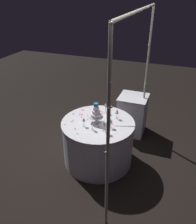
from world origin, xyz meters
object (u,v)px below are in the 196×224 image
wine_glass_2 (92,123)px  wine_glass_6 (104,123)px  main_table (98,142)px  cake_knife (126,126)px  side_table (132,114)px  wine_glass_4 (108,128)px  wine_glass_3 (84,120)px  wine_glass_0 (117,112)px  decorative_arch (134,77)px  wine_glass_1 (111,121)px  tiered_cake (96,113)px  wine_glass_5 (106,105)px

wine_glass_2 → wine_glass_6: (-0.03, 0.17, 0.01)m
main_table → cake_knife: size_ratio=4.03×
side_table → wine_glass_4: 1.40m
wine_glass_3 → wine_glass_4: (0.08, 0.40, -0.01)m
wine_glass_0 → wine_glass_2: wine_glass_0 is taller
decorative_arch → wine_glass_1: (0.08, -0.29, -0.69)m
side_table → wine_glass_6: (1.26, -0.17, 0.49)m
side_table → tiered_cake: tiered_cake is taller
wine_glass_3 → wine_glass_6: bearing=88.1°
main_table → wine_glass_5: bearing=178.3°
wine_glass_4 → cake_knife: 0.37m
wine_glass_0 → cake_knife: wine_glass_0 is taller
wine_glass_0 → wine_glass_4: size_ratio=1.23×
side_table → cake_knife: 1.10m
decorative_arch → side_table: decorative_arch is taller
main_table → side_table: (-1.07, 0.33, 0.01)m
tiered_cake → wine_glass_3: tiered_cake is taller
wine_glass_1 → wine_glass_6: 0.13m
decorative_arch → main_table: size_ratio=2.07×
wine_glass_4 → cake_knife: size_ratio=0.46×
main_table → wine_glass_3: bearing=-42.5°
wine_glass_1 → main_table: bearing=-108.7°
decorative_arch → wine_glass_0: decorative_arch is taller
wine_glass_4 → wine_glass_6: wine_glass_6 is taller
wine_glass_4 → wine_glass_5: 0.64m
main_table → wine_glass_3: wine_glass_3 is taller
main_table → wine_glass_2: 0.54m
wine_glass_5 → tiered_cake: bearing=-6.0°
wine_glass_5 → cake_knife: wine_glass_5 is taller
decorative_arch → wine_glass_6: size_ratio=14.26×
side_table → wine_glass_5: (0.73, -0.32, 0.50)m
tiered_cake → wine_glass_6: bearing=46.4°
wine_glass_2 → side_table: bearing=165.5°
wine_glass_1 → side_table: bearing=175.2°
decorative_arch → wine_glass_4: 0.80m
side_table → wine_glass_4: size_ratio=5.88×
decorative_arch → tiered_cake: decorative_arch is taller
wine_glass_0 → main_table: bearing=-47.2°
cake_knife → side_table: bearing=-173.6°
cake_knife → wine_glass_4: bearing=-34.2°
wine_glass_0 → wine_glass_2: bearing=-29.3°
wine_glass_3 → cake_knife: wine_glass_3 is taller
decorative_arch → main_table: bearing=-90.1°
side_table → wine_glass_1: size_ratio=5.07×
decorative_arch → side_table: bearing=-170.0°
decorative_arch → cake_knife: (-0.04, -0.07, -0.81)m
wine_glass_5 → wine_glass_6: size_ratio=1.07×
decorative_arch → wine_glass_6: bearing=-62.5°
wine_glass_0 → cake_knife: (0.18, 0.20, -0.11)m
tiered_cake → cake_knife: (-0.05, 0.47, -0.16)m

